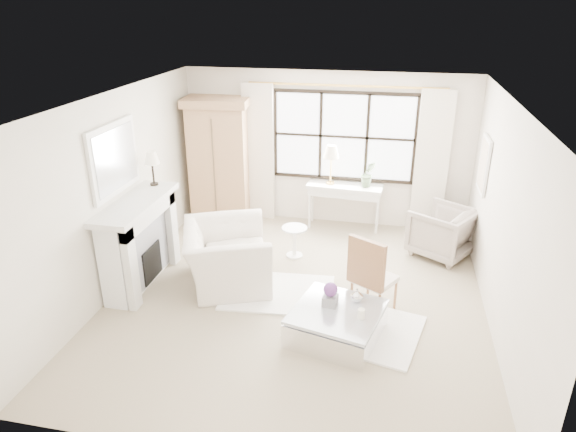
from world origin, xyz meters
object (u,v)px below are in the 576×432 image
armoire (219,160)px  console_table (344,206)px  club_armchair (227,256)px  coffee_table (337,324)px

armoire → console_table: bearing=-2.7°
club_armchair → console_table: bearing=-52.7°
club_armchair → coffee_table: (1.69, -0.96, -0.25)m
armoire → club_armchair: 2.45m
club_armchair → coffee_table: 1.96m
club_armchair → armoire: bearing=-0.6°
armoire → club_armchair: armoire is taller
console_table → club_armchair: club_armchair is taller
console_table → coffee_table: bearing=-81.0°
armoire → coffee_table: size_ratio=1.85×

